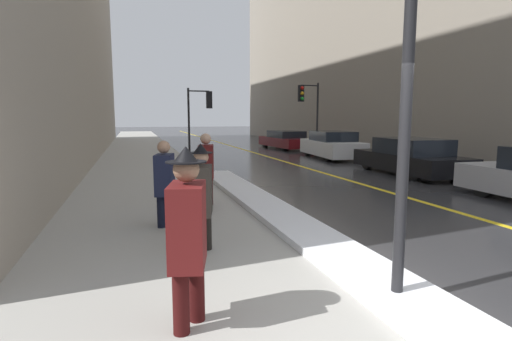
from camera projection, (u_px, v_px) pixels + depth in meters
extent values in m
cube|color=#9E9B93|center=(144.00, 163.00, 17.02)|extent=(4.00, 80.00, 0.01)
cube|color=gold|center=(276.00, 159.00, 18.77)|extent=(0.16, 80.00, 0.00)
cube|color=white|center=(271.00, 210.00, 8.29)|extent=(0.89, 11.68, 0.13)
cube|color=gray|center=(367.00, 16.00, 26.87)|extent=(6.00, 36.00, 17.41)
cylinder|color=black|center=(406.00, 107.00, 4.01)|extent=(0.12, 0.12, 4.15)
cylinder|color=black|center=(189.00, 121.00, 20.99)|extent=(0.11, 0.11, 3.48)
cylinder|color=black|center=(199.00, 91.00, 20.94)|extent=(1.10, 0.08, 0.07)
cube|color=black|center=(209.00, 100.00, 21.16)|extent=(0.30, 0.20, 0.90)
sphere|color=red|center=(209.00, 94.00, 21.24)|extent=(0.19, 0.19, 0.19)
sphere|color=orange|center=(209.00, 100.00, 21.28)|extent=(0.19, 0.19, 0.19)
sphere|color=green|center=(209.00, 105.00, 21.31)|extent=(0.19, 0.19, 0.19)
cylinder|color=black|center=(317.00, 118.00, 22.68)|extent=(0.11, 0.11, 3.87)
cylinder|color=black|center=(310.00, 85.00, 22.21)|extent=(1.10, 0.22, 0.07)
cube|color=black|center=(301.00, 93.00, 22.04)|extent=(0.32, 0.24, 0.90)
sphere|color=red|center=(302.00, 88.00, 21.90)|extent=(0.19, 0.19, 0.19)
sphere|color=orange|center=(302.00, 93.00, 21.93)|extent=(0.19, 0.19, 0.19)
sphere|color=green|center=(302.00, 99.00, 21.97)|extent=(0.19, 0.19, 0.19)
cylinder|color=#340C0C|center=(196.00, 278.00, 3.83)|extent=(0.15, 0.15, 0.87)
cylinder|color=#340C0C|center=(181.00, 289.00, 3.59)|extent=(0.15, 0.15, 0.87)
cube|color=#561414|center=(187.00, 225.00, 3.63)|extent=(0.43, 0.59, 0.76)
sphere|color=#8C664C|center=(186.00, 169.00, 3.57)|extent=(0.24, 0.24, 0.24)
cylinder|color=black|center=(186.00, 162.00, 3.56)|extent=(0.37, 0.37, 0.01)
cone|color=black|center=(186.00, 154.00, 3.55)|extent=(0.22, 0.22, 0.14)
cylinder|color=black|center=(207.00, 223.00, 5.91)|extent=(0.14, 0.14, 0.82)
cylinder|color=black|center=(197.00, 228.00, 5.68)|extent=(0.14, 0.14, 0.82)
cube|color=#2D2823|center=(201.00, 190.00, 5.73)|extent=(0.40, 0.55, 0.71)
sphere|color=tan|center=(201.00, 157.00, 5.66)|extent=(0.22, 0.22, 0.22)
cylinder|color=black|center=(201.00, 153.00, 5.65)|extent=(0.34, 0.34, 0.01)
cone|color=black|center=(201.00, 148.00, 5.64)|extent=(0.21, 0.21, 0.13)
cylinder|color=black|center=(170.00, 202.00, 7.32)|extent=(0.15, 0.15, 0.83)
cylinder|color=black|center=(161.00, 205.00, 7.09)|extent=(0.15, 0.15, 0.83)
cube|color=#191E38|center=(165.00, 175.00, 7.13)|extent=(0.41, 0.56, 0.73)
sphere|color=tan|center=(164.00, 147.00, 7.07)|extent=(0.23, 0.23, 0.23)
cylinder|color=#340C0C|center=(209.00, 186.00, 8.91)|extent=(0.15, 0.15, 0.87)
cylinder|color=#340C0C|center=(203.00, 188.00, 8.67)|extent=(0.15, 0.15, 0.87)
cube|color=#561414|center=(206.00, 162.00, 8.72)|extent=(0.42, 0.58, 0.76)
sphere|color=tan|center=(206.00, 139.00, 8.65)|extent=(0.24, 0.24, 0.24)
cube|color=black|center=(207.00, 168.00, 9.10)|extent=(0.15, 0.24, 0.28)
cylinder|color=black|center=(485.00, 184.00, 9.90)|extent=(0.25, 0.66, 0.66)
cube|color=black|center=(409.00, 162.00, 13.92)|extent=(1.98, 4.62, 0.58)
cube|color=black|center=(412.00, 146.00, 13.74)|extent=(1.75, 2.43, 0.53)
cylinder|color=black|center=(368.00, 161.00, 15.09)|extent=(0.23, 0.62, 0.61)
cylinder|color=black|center=(404.00, 160.00, 15.49)|extent=(0.23, 0.62, 0.61)
cylinder|color=black|center=(416.00, 171.00, 12.38)|extent=(0.23, 0.62, 0.61)
cylinder|color=black|center=(458.00, 169.00, 12.78)|extent=(0.23, 0.62, 0.61)
cube|color=silver|center=(331.00, 148.00, 19.27)|extent=(2.14, 4.62, 0.69)
cube|color=black|center=(333.00, 136.00, 19.08)|extent=(1.79, 2.47, 0.46)
cylinder|color=black|center=(308.00, 149.00, 20.49)|extent=(0.28, 0.68, 0.66)
cylinder|color=black|center=(334.00, 149.00, 20.78)|extent=(0.28, 0.68, 0.66)
cylinder|color=black|center=(328.00, 154.00, 17.80)|extent=(0.28, 0.68, 0.66)
cylinder|color=black|center=(358.00, 153.00, 18.09)|extent=(0.28, 0.68, 0.66)
cube|color=#600F14|center=(285.00, 142.00, 24.92)|extent=(1.97, 4.95, 0.55)
cube|color=black|center=(286.00, 134.00, 24.74)|extent=(1.71, 2.61, 0.42)
cylinder|color=black|center=(265.00, 142.00, 26.09)|extent=(0.25, 0.71, 0.70)
cylinder|color=black|center=(286.00, 142.00, 26.59)|extent=(0.25, 0.71, 0.70)
cylinder|color=black|center=(284.00, 145.00, 23.28)|extent=(0.25, 0.71, 0.70)
cylinder|color=black|center=(307.00, 144.00, 23.78)|extent=(0.25, 0.71, 0.70)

